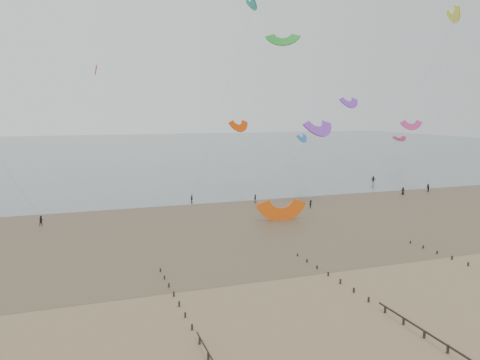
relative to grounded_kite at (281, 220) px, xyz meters
name	(u,v)px	position (x,y,z in m)	size (l,w,h in m)	color
ground	(314,293)	(-10.49, -31.34, 0.00)	(500.00, 500.00, 0.00)	brown
sea_and_shore	(196,223)	(-14.57, 3.06, 0.01)	(500.00, 665.00, 0.03)	#475654
kitesurfers	(304,194)	(13.56, 17.98, 0.88)	(93.13, 24.63, 1.90)	black
grounded_kite	(281,220)	(0.00, 0.00, 0.00)	(7.51, 3.93, 5.72)	#F5590F
kites_airborne	(143,107)	(-15.00, 60.58, 20.03)	(208.91, 123.34, 42.18)	maroon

